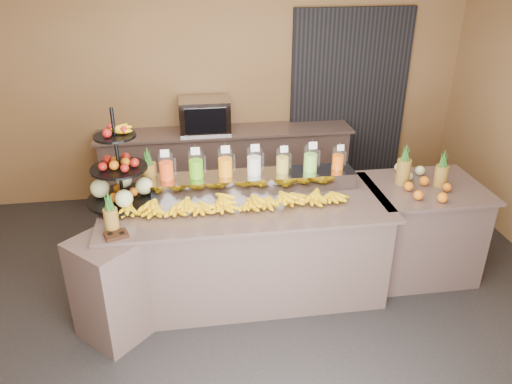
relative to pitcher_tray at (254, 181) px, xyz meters
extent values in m
plane|color=black|center=(-0.11, -0.58, -1.01)|extent=(6.00, 6.00, 0.00)
cube|color=brown|center=(-0.11, 1.93, 0.39)|extent=(6.00, 0.02, 2.80)
cube|color=black|center=(1.49, 1.88, 0.19)|extent=(1.50, 0.06, 2.20)
cube|color=#856660|center=(-0.11, -0.28, -0.56)|extent=(2.40, 0.90, 0.90)
cube|color=#856660|center=(-0.11, -0.28, -0.09)|extent=(2.50, 1.00, 0.03)
cube|color=#856660|center=(-1.26, -0.68, -0.56)|extent=(0.71, 0.71, 0.90)
cube|color=#856660|center=(1.59, -0.18, -0.56)|extent=(1.00, 0.80, 0.90)
cube|color=#856660|center=(1.59, -0.18, -0.09)|extent=(1.08, 0.88, 0.03)
cube|color=#856660|center=(-0.11, 1.67, -0.56)|extent=(3.00, 0.50, 0.90)
cube|color=#856660|center=(-0.11, 1.67, -0.09)|extent=(3.10, 0.55, 0.03)
cube|color=gray|center=(0.00, 0.00, 0.00)|extent=(1.85, 0.30, 0.15)
cylinder|color=silver|center=(-0.78, 0.00, 0.19)|extent=(0.13, 0.13, 0.24)
cylinder|color=#FF480B|center=(-0.78, 0.00, 0.16)|extent=(0.12, 0.12, 0.16)
cylinder|color=gray|center=(-0.80, 0.01, 0.25)|extent=(0.01, 0.01, 0.28)
cube|color=white|center=(-0.78, -0.06, 0.34)|extent=(0.08, 0.02, 0.06)
cylinder|color=silver|center=(-0.52, 0.00, 0.20)|extent=(0.13, 0.13, 0.24)
cylinder|color=#56BE0D|center=(-0.52, 0.00, 0.16)|extent=(0.12, 0.12, 0.17)
cylinder|color=gray|center=(-0.54, 0.01, 0.25)|extent=(0.01, 0.01, 0.29)
cube|color=white|center=(-0.52, -0.06, 0.35)|extent=(0.08, 0.02, 0.07)
cylinder|color=silver|center=(-0.26, 0.00, 0.20)|extent=(0.13, 0.13, 0.24)
cylinder|color=orange|center=(-0.26, 0.00, 0.16)|extent=(0.12, 0.12, 0.17)
cylinder|color=gray|center=(-0.28, 0.01, 0.25)|extent=(0.01, 0.01, 0.29)
cube|color=white|center=(-0.26, -0.06, 0.35)|extent=(0.08, 0.02, 0.07)
cylinder|color=silver|center=(0.00, 0.00, 0.20)|extent=(0.13, 0.13, 0.24)
cylinder|color=white|center=(0.00, 0.00, 0.16)|extent=(0.12, 0.12, 0.17)
cylinder|color=gray|center=(-0.02, 0.01, 0.25)|extent=(0.01, 0.01, 0.29)
cube|color=white|center=(0.00, -0.06, 0.35)|extent=(0.08, 0.02, 0.07)
cylinder|color=silver|center=(0.26, 0.00, 0.18)|extent=(0.12, 0.12, 0.22)
cylinder|color=gold|center=(0.26, 0.00, 0.15)|extent=(0.11, 0.11, 0.15)
cylinder|color=gray|center=(0.25, 0.01, 0.23)|extent=(0.01, 0.01, 0.26)
cube|color=white|center=(0.26, -0.05, 0.32)|extent=(0.07, 0.02, 0.06)
cylinder|color=silver|center=(0.52, 0.00, 0.19)|extent=(0.13, 0.13, 0.24)
cylinder|color=#85D244|center=(0.52, 0.00, 0.16)|extent=(0.12, 0.12, 0.16)
cylinder|color=gray|center=(0.50, 0.01, 0.25)|extent=(0.01, 0.01, 0.28)
cube|color=white|center=(0.52, -0.06, 0.34)|extent=(0.08, 0.02, 0.06)
cylinder|color=silver|center=(0.78, 0.00, 0.18)|extent=(0.11, 0.11, 0.20)
cylinder|color=#F35C00|center=(0.78, 0.00, 0.14)|extent=(0.10, 0.10, 0.14)
cylinder|color=gray|center=(0.77, 0.01, 0.22)|extent=(0.01, 0.01, 0.24)
cube|color=white|center=(0.78, -0.05, 0.30)|extent=(0.06, 0.02, 0.06)
ellipsoid|color=yellow|center=(-1.09, -0.32, -0.03)|extent=(0.24, 0.18, 0.10)
ellipsoid|color=yellow|center=(-0.89, -0.32, -0.03)|extent=(0.24, 0.18, 0.10)
ellipsoid|color=yellow|center=(-0.70, -0.32, -0.03)|extent=(0.24, 0.18, 0.10)
ellipsoid|color=yellow|center=(-0.51, -0.32, -0.03)|extent=(0.24, 0.18, 0.10)
ellipsoid|color=yellow|center=(-0.31, -0.32, -0.03)|extent=(0.24, 0.18, 0.10)
ellipsoid|color=yellow|center=(-0.12, -0.32, -0.03)|extent=(0.24, 0.18, 0.10)
ellipsoid|color=yellow|center=(0.08, -0.32, -0.03)|extent=(0.24, 0.18, 0.10)
ellipsoid|color=yellow|center=(0.27, -0.32, -0.03)|extent=(0.24, 0.18, 0.10)
ellipsoid|color=yellow|center=(0.47, -0.32, -0.03)|extent=(0.24, 0.18, 0.10)
ellipsoid|color=yellow|center=(0.66, -0.32, -0.03)|extent=(0.24, 0.18, 0.10)
ellipsoid|color=yellow|center=(-0.91, -0.32, 0.04)|extent=(0.20, 0.16, 0.09)
ellipsoid|color=yellow|center=(-0.63, -0.32, 0.04)|extent=(0.20, 0.16, 0.09)
ellipsoid|color=yellow|center=(-0.35, -0.32, 0.04)|extent=(0.20, 0.16, 0.09)
ellipsoid|color=yellow|center=(-0.07, -0.32, 0.04)|extent=(0.20, 0.16, 0.09)
ellipsoid|color=yellow|center=(0.21, -0.32, 0.04)|extent=(0.20, 0.16, 0.09)
ellipsoid|color=yellow|center=(0.49, -0.32, 0.04)|extent=(0.20, 0.16, 0.09)
cylinder|color=black|center=(-1.16, -0.12, 0.35)|extent=(0.03, 0.03, 0.86)
cylinder|color=black|center=(-1.16, -0.12, -0.03)|extent=(0.64, 0.64, 0.02)
cylinder|color=black|center=(-1.16, -0.12, 0.26)|extent=(0.50, 0.50, 0.02)
cylinder|color=black|center=(-1.16, -0.12, 0.54)|extent=(0.36, 0.36, 0.02)
sphere|color=beige|center=(-0.97, -0.12, 0.06)|extent=(0.16, 0.16, 0.16)
sphere|color=maroon|center=(-1.03, -0.12, 0.31)|extent=(0.08, 0.08, 0.08)
sphere|color=orange|center=(-1.26, -0.12, 0.03)|extent=(0.09, 0.09, 0.09)
cube|color=black|center=(-1.17, -0.67, -0.06)|extent=(0.20, 0.18, 0.03)
cylinder|color=brown|center=(-1.21, -0.58, 0.02)|extent=(0.11, 0.11, 0.19)
cone|color=#214617|center=(-1.21, -0.58, 0.19)|extent=(0.06, 0.06, 0.16)
cylinder|color=brown|center=(-0.94, 0.12, 0.05)|extent=(0.14, 0.14, 0.26)
cone|color=#214617|center=(-0.94, 0.12, 0.26)|extent=(0.07, 0.07, 0.16)
cylinder|color=brown|center=(1.39, -0.08, 0.04)|extent=(0.13, 0.13, 0.24)
cylinder|color=brown|center=(1.72, -0.18, 0.02)|extent=(0.12, 0.12, 0.20)
ellipsoid|color=orange|center=(1.54, -0.33, -0.03)|extent=(0.36, 0.24, 0.09)
cube|color=gray|center=(-0.35, 1.67, 0.12)|extent=(0.60, 0.42, 0.40)
camera|label=1|loc=(-0.59, -4.09, 1.93)|focal=35.00mm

